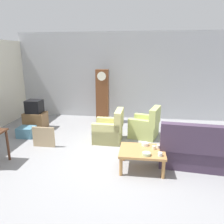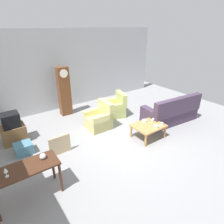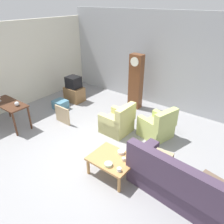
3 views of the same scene
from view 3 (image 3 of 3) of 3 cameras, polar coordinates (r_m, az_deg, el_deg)
ground_plane at (r=5.53m, az=-2.60°, el=-11.34°), size 10.40×10.40×0.00m
garage_door_wall at (r=7.63m, az=15.19°, el=12.61°), size 8.40×0.16×3.20m
pegboard_wall_left at (r=8.15m, az=-24.57°, el=10.86°), size 0.12×6.40×2.88m
couch_floral at (r=4.54m, az=17.79°, el=-17.75°), size 2.17×1.08×1.04m
armchair_olive_near at (r=6.23m, az=1.54°, el=-2.89°), size 0.81×0.78×0.92m
armchair_olive_far at (r=6.15m, az=11.88°, el=-3.99°), size 0.97×0.95×0.92m
coffee_table_wood at (r=4.80m, az=0.06°, el=-12.66°), size 0.96×0.76×0.44m
console_table_dark at (r=7.07m, az=-25.67°, el=1.37°), size 1.30×0.56×0.77m
grandfather_clock at (r=7.50m, az=6.33°, el=7.97°), size 0.44×0.30×1.90m
tv_stand_cabinet at (r=8.32m, az=-9.93°, el=4.70°), size 0.68×0.52×0.54m
tv_crt at (r=8.14m, az=-10.20°, el=7.80°), size 0.48×0.44×0.42m
framed_picture_leaning at (r=6.88m, az=-13.03°, el=-0.78°), size 0.60×0.05×0.55m
storage_box_blue at (r=7.86m, az=-13.53°, el=1.95°), size 0.47×0.42×0.31m
glass_dome_cloche at (r=6.70m, az=-23.94°, el=2.02°), size 0.13×0.13×0.13m
cup_white_porcelain at (r=4.67m, az=4.50°, el=-12.53°), size 0.07×0.07×0.07m
cup_blue_rimmed at (r=4.44m, az=1.89°, el=-15.03°), size 0.09×0.09×0.08m
cup_cream_tall at (r=4.68m, az=3.12°, el=-12.41°), size 0.08×0.08×0.07m
bowl_white_stacked at (r=4.86m, az=2.44°, el=-10.58°), size 0.15×0.15×0.07m
bowl_shallow_green at (r=4.56m, az=-0.97°, el=-13.72°), size 0.17×0.17×0.06m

